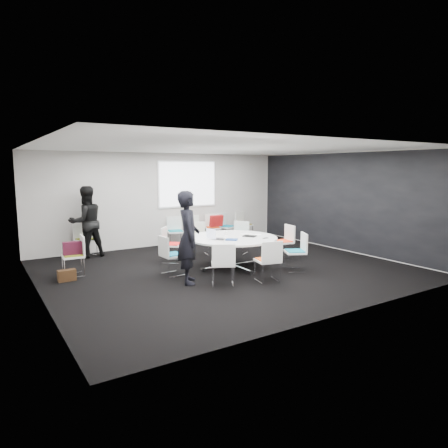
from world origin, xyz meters
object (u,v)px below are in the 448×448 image
chair_ring_g (268,269)px  chair_ring_h (295,259)px  person_back (86,222)px  chair_back_b (193,235)px  chair_ring_d (172,251)px  chair_ring_b (239,244)px  brown_bag (67,275)px  chair_ring_c (199,245)px  chair_ring_a (283,248)px  chair_person_back (86,246)px  chair_spare_left (74,263)px  chair_back_d (227,232)px  cup (226,233)px  conference_table (232,245)px  laptop (219,239)px  chair_ring_f (223,272)px  chair_back_c (213,233)px  person_main (188,237)px  maroon_bag (73,248)px  chair_back_a (175,237)px  chair_back_e (244,230)px  chair_ring_e (172,263)px

chair_ring_g → chair_ring_h: bearing=31.1°
person_back → chair_ring_h: bearing=122.7°
chair_back_b → chair_ring_d: bearing=71.5°
chair_ring_b → chair_ring_d: 2.01m
chair_ring_b → brown_bag: size_ratio=2.44×
chair_ring_c → chair_ring_d: size_ratio=1.00×
chair_ring_b → chair_ring_h: same height
chair_ring_a → chair_person_back: same height
chair_ring_a → chair_spare_left: bearing=85.2°
chair_ring_h → chair_back_d: bearing=16.4°
chair_person_back → brown_bag: (-0.93, -2.25, -0.16)m
chair_back_b → cup: bearing=100.7°
conference_table → laptop: (-0.42, -0.09, 0.22)m
chair_ring_f → cup: size_ratio=9.78×
conference_table → chair_ring_g: (-0.05, -1.42, -0.25)m
chair_ring_b → chair_ring_h: bearing=149.2°
chair_ring_f → chair_person_back: (-1.67, 4.27, 0.00)m
chair_back_c → chair_back_d: (0.51, -0.04, 0.00)m
chair_ring_a → cup: size_ratio=9.78×
chair_ring_b → cup: chair_ring_b is taller
conference_table → chair_back_d: size_ratio=2.41×
chair_ring_f → chair_person_back: same height
chair_ring_h → person_main: person_main is taller
chair_ring_a → person_main: bearing=110.3°
chair_back_b → laptop: (-1.00, -3.20, 0.47)m
chair_ring_d → maroon_bag: chair_ring_d is taller
chair_back_a → chair_back_c: 1.34m
chair_spare_left → chair_ring_h: bearing=-113.3°
chair_ring_f → person_back: 4.48m
conference_table → chair_back_d: chair_back_d is taller
chair_back_c → chair_back_e: (1.21, -0.01, 0.00)m
chair_spare_left → brown_bag: size_ratio=2.44×
chair_ring_c → chair_back_c: same height
chair_ring_e → person_back: size_ratio=0.47×
brown_bag → conference_table: bearing=-13.5°
chair_person_back → brown_bag: chair_person_back is taller
chair_person_back → laptop: size_ratio=2.54×
chair_back_c → chair_back_e: 1.21m
chair_back_a → chair_back_b: size_ratio=1.00×
chair_person_back → cup: chair_person_back is taller
chair_ring_d → chair_ring_g: (0.95, -2.66, 0.00)m
maroon_bag → brown_bag: bearing=-121.6°
conference_table → person_main: bearing=-157.5°
chair_ring_g → laptop: size_ratio=2.54×
chair_ring_h → chair_back_c: 4.19m
brown_bag → chair_ring_g: bearing=-32.9°
chair_ring_d → chair_back_e: size_ratio=1.00×
conference_table → person_main: size_ratio=1.11×
chair_ring_a → chair_ring_g: same height
chair_back_b → brown_bag: chair_back_b is taller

